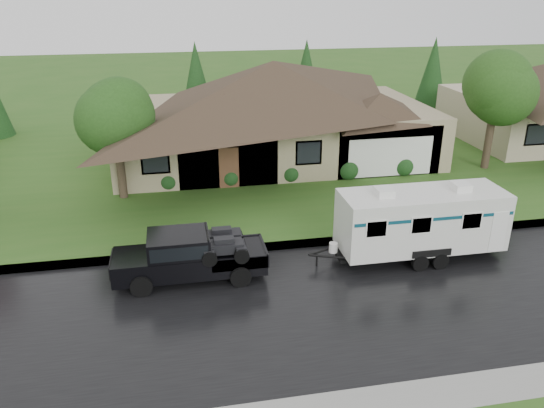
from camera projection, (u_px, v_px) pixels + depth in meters
The scene contains 10 objects.
ground at pixel (292, 275), 19.23m from camera, with size 140.00×140.00×0.00m, color #2D591B.
road at pixel (305, 305), 17.41m from camera, with size 140.00×8.00×0.01m, color black.
curb at pixel (280, 246), 21.24m from camera, with size 140.00×0.50×0.15m, color gray.
lawn at pixel (238, 153), 32.80m from camera, with size 140.00×26.00×0.15m, color #2D591B.
house_main at pixel (279, 99), 30.79m from camera, with size 19.44×10.80×6.90m.
tree_left_green at pixel (115, 116), 24.34m from camera, with size 3.51×3.51×5.81m.
tree_right_green at pixel (497, 90), 28.35m from camera, with size 3.82×3.82×6.33m.
shrub_row at pixel (290, 172), 27.76m from camera, with size 13.60×1.00×1.00m.
pickup_truck at pixel (187, 255), 18.68m from camera, with size 5.32×2.02×1.77m.
travel_trailer at pixel (421, 220), 19.97m from camera, with size 6.56×2.30×2.94m.
Camera 1 is at (-3.85, -16.32, 9.78)m, focal length 35.00 mm.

